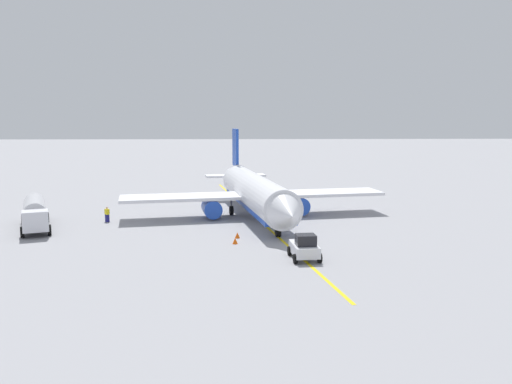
# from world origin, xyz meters

# --- Properties ---
(ground_plane) EXTENTS (400.00, 400.00, 0.00)m
(ground_plane) POSITION_xyz_m (0.00, 0.00, 0.00)
(ground_plane) COLOR #939399
(airplane) EXTENTS (33.04, 31.52, 9.96)m
(airplane) POSITION_xyz_m (-0.46, -0.08, 2.80)
(airplane) COLOR white
(airplane) RESTS_ON ground
(fuel_tanker) EXTENTS (11.41, 6.27, 3.15)m
(fuel_tanker) POSITION_xyz_m (5.61, -23.55, 1.74)
(fuel_tanker) COLOR #2D2D33
(fuel_tanker) RESTS_ON ground
(pushback_tug) EXTENTS (3.77, 2.60, 2.20)m
(pushback_tug) POSITION_xyz_m (18.78, 3.49, 1.01)
(pushback_tug) COLOR silver
(pushback_tug) RESTS_ON ground
(refueling_worker) EXTENTS (0.63, 0.61, 1.71)m
(refueling_worker) POSITION_xyz_m (2.22, -16.83, 0.82)
(refueling_worker) COLOR navy
(refueling_worker) RESTS_ON ground
(safety_cone_nose) EXTENTS (0.51, 0.51, 0.57)m
(safety_cone_nose) POSITION_xyz_m (13.15, -2.35, 0.29)
(safety_cone_nose) COLOR #F2590F
(safety_cone_nose) RESTS_ON ground
(safety_cone_wingtip) EXTENTS (0.51, 0.51, 0.57)m
(safety_cone_wingtip) POSITION_xyz_m (10.78, -2.15, 0.28)
(safety_cone_wingtip) COLOR #F2590F
(safety_cone_wingtip) RESTS_ON ground
(taxi_line_marking) EXTENTS (59.70, 11.03, 0.01)m
(taxi_line_marking) POSITION_xyz_m (0.00, 0.00, 0.01)
(taxi_line_marking) COLOR yellow
(taxi_line_marking) RESTS_ON ground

